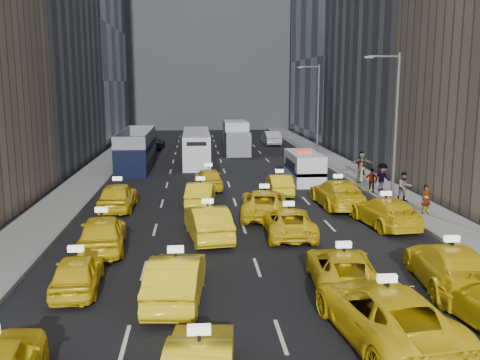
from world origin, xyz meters
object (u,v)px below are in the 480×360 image
object	(u,v)px
pedestrian_0	(426,199)
city_bus	(196,147)
nypd_van	(304,168)
double_decker	(137,150)
box_truck	(236,138)
taxi_2	(385,312)

from	to	relation	value
pedestrian_0	city_bus	bearing A→B (deg)	112.91
nypd_van	double_decker	bearing A→B (deg)	142.11
nypd_van	box_truck	size ratio (longest dim) A/B	0.78
taxi_2	double_decker	bearing A→B (deg)	-79.08
double_decker	box_truck	distance (m)	13.41
double_decker	city_bus	xyz separation A→B (m)	(5.16, 2.76, -0.17)
double_decker	city_bus	world-z (taller)	double_decker
taxi_2	city_bus	size ratio (longest dim) A/B	0.51
taxi_2	double_decker	distance (m)	34.17
nypd_van	box_truck	xyz separation A→B (m)	(-3.75, 17.29, 0.55)
city_bus	pedestrian_0	distance (m)	24.81
nypd_van	double_decker	xyz separation A→B (m)	(-13.13, 7.71, 0.53)
city_bus	pedestrian_0	world-z (taller)	city_bus
pedestrian_0	box_truck	bearing A→B (deg)	98.93
double_decker	box_truck	world-z (taller)	box_truck
box_truck	pedestrian_0	size ratio (longest dim) A/B	4.59
city_bus	taxi_2	bearing A→B (deg)	-74.78
taxi_2	pedestrian_0	xyz separation A→B (m)	(7.35, 13.93, 0.15)
nypd_van	double_decker	world-z (taller)	double_decker
taxi_2	box_truck	world-z (taller)	box_truck
double_decker	pedestrian_0	xyz separation A→B (m)	(17.77, -18.60, -0.65)
nypd_van	pedestrian_0	xyz separation A→B (m)	(4.63, -10.89, -0.12)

